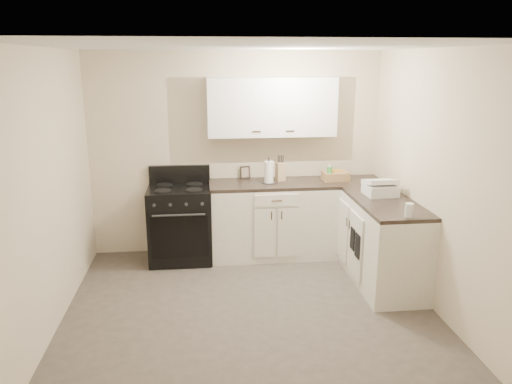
{
  "coord_description": "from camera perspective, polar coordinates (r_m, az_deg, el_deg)",
  "views": [
    {
      "loc": [
        -0.44,
        -4.35,
        2.39
      ],
      "look_at": [
        0.14,
        0.85,
        1.0
      ],
      "focal_mm": 35.0,
      "sensor_mm": 36.0,
      "label": 1
    }
  ],
  "objects": [
    {
      "name": "wall_right",
      "position": [
        5.02,
        20.29,
        0.82
      ],
      "size": [
        0.0,
        3.6,
        3.6
      ],
      "primitive_type": "plane",
      "rotation": [
        1.57,
        0.0,
        -1.57
      ],
      "color": "beige",
      "rests_on": "ground"
    },
    {
      "name": "knife_block",
      "position": [
        6.15,
        2.82,
        2.34
      ],
      "size": [
        0.12,
        0.12,
        0.23
      ],
      "primitive_type": "cube",
      "rotation": [
        0.0,
        0.0,
        0.24
      ],
      "color": "tan",
      "rests_on": "countertop_back"
    },
    {
      "name": "countertop_right",
      "position": [
        5.74,
        13.58,
        -0.38
      ],
      "size": [
        0.6,
        1.9,
        0.04
      ],
      "primitive_type": "cube",
      "color": "black",
      "rests_on": "base_cabinets_right"
    },
    {
      "name": "wall_left",
      "position": [
        4.69,
        -23.03,
        -0.39
      ],
      "size": [
        0.0,
        3.6,
        3.6
      ],
      "primitive_type": "plane",
      "rotation": [
        1.57,
        0.0,
        1.57
      ],
      "color": "beige",
      "rests_on": "ground"
    },
    {
      "name": "ceiling",
      "position": [
        4.37,
        -0.65,
        16.32
      ],
      "size": [
        3.6,
        3.6,
        0.0
      ],
      "primitive_type": "plane",
      "color": "white",
      "rests_on": "wall_back"
    },
    {
      "name": "base_cabinets_right",
      "position": [
        5.88,
        13.31,
        -4.81
      ],
      "size": [
        0.6,
        1.9,
        0.9
      ],
      "primitive_type": "cube",
      "color": "silver",
      "rests_on": "floor"
    },
    {
      "name": "glass_jar",
      "position": [
        4.96,
        17.1,
        -1.98
      ],
      "size": [
        0.08,
        0.08,
        0.13
      ],
      "primitive_type": "cylinder",
      "rotation": [
        0.0,
        0.0,
        -0.01
      ],
      "color": "silver",
      "rests_on": "countertop_right"
    },
    {
      "name": "soap_bottle",
      "position": [
        6.18,
        8.38,
        2.03
      ],
      "size": [
        0.07,
        0.07,
        0.18
      ],
      "primitive_type": "cylinder",
      "rotation": [
        0.0,
        0.0,
        -0.22
      ],
      "color": "green",
      "rests_on": "countertop_back"
    },
    {
      "name": "countertop_back",
      "position": [
        6.09,
        1.95,
        0.91
      ],
      "size": [
        1.55,
        0.6,
        0.04
      ],
      "primitive_type": "cube",
      "color": "black",
      "rests_on": "base_cabinets_back"
    },
    {
      "name": "base_cabinets_back",
      "position": [
        6.22,
        1.91,
        -3.29
      ],
      "size": [
        1.55,
        0.6,
        0.9
      ],
      "primitive_type": "cube",
      "color": "silver",
      "rests_on": "floor"
    },
    {
      "name": "paper_towel",
      "position": [
        6.02,
        1.48,
        2.26
      ],
      "size": [
        0.15,
        0.15,
        0.27
      ],
      "primitive_type": "cylinder",
      "rotation": [
        0.0,
        0.0,
        0.4
      ],
      "color": "white",
      "rests_on": "countertop_back"
    },
    {
      "name": "upper_cabinets",
      "position": [
        6.08,
        1.82,
        9.69
      ],
      "size": [
        1.55,
        0.3,
        0.7
      ],
      "primitive_type": "cube",
      "color": "white",
      "rests_on": "wall_back"
    },
    {
      "name": "oven_mitt_far",
      "position": [
        5.55,
        11.01,
        -5.27
      ],
      "size": [
        0.02,
        0.14,
        0.24
      ],
      "primitive_type": "cube",
      "color": "black",
      "rests_on": "base_cabinets_right"
    },
    {
      "name": "floor",
      "position": [
        4.98,
        -0.56,
        -13.8
      ],
      "size": [
        3.6,
        3.6,
        0.0
      ],
      "primitive_type": "plane",
      "color": "#473F38",
      "rests_on": "ground"
    },
    {
      "name": "stove",
      "position": [
        6.14,
        -8.63,
        -3.61
      ],
      "size": [
        0.75,
        0.64,
        0.9
      ],
      "primitive_type": "cube",
      "color": "black",
      "rests_on": "floor"
    },
    {
      "name": "oven_mitt_near",
      "position": [
        5.39,
        11.57,
        -6.07
      ],
      "size": [
        0.02,
        0.15,
        0.26
      ],
      "primitive_type": "cube",
      "color": "black",
      "rests_on": "base_cabinets_right"
    },
    {
      "name": "wicker_basket",
      "position": [
        6.26,
        9.06,
        1.79
      ],
      "size": [
        0.32,
        0.23,
        0.1
      ],
      "primitive_type": "cube",
      "rotation": [
        0.0,
        0.0,
        0.06
      ],
      "color": "tan",
      "rests_on": "countertop_right"
    },
    {
      "name": "wall_front",
      "position": [
        2.83,
        3.17,
        -8.97
      ],
      "size": [
        3.6,
        0.0,
        3.6
      ],
      "primitive_type": "plane",
      "rotation": [
        -1.57,
        0.0,
        0.0
      ],
      "color": "beige",
      "rests_on": "ground"
    },
    {
      "name": "picture_frame",
      "position": [
        6.28,
        -1.26,
        2.27
      ],
      "size": [
        0.13,
        0.07,
        0.16
      ],
      "primitive_type": "cube",
      "rotation": [
        -0.14,
        0.0,
        0.27
      ],
      "color": "black",
      "rests_on": "countertop_back"
    },
    {
      "name": "countertop_grill",
      "position": [
        5.67,
        14.02,
        0.25
      ],
      "size": [
        0.34,
        0.32,
        0.12
      ],
      "primitive_type": "cube",
      "rotation": [
        0.0,
        0.0,
        0.04
      ],
      "color": "white",
      "rests_on": "countertop_right"
    },
    {
      "name": "wall_back",
      "position": [
        6.27,
        -2.28,
        4.39
      ],
      "size": [
        3.6,
        0.0,
        3.6
      ],
      "primitive_type": "plane",
      "rotation": [
        1.57,
        0.0,
        0.0
      ],
      "color": "beige",
      "rests_on": "ground"
    }
  ]
}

